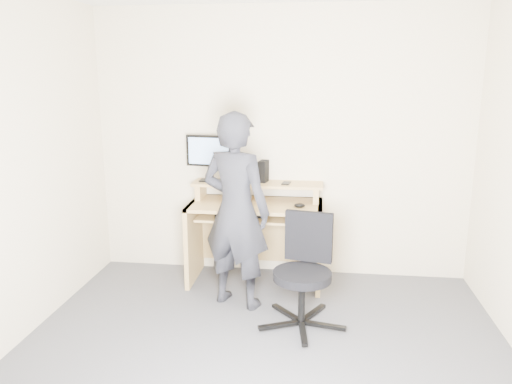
% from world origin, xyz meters
% --- Properties ---
extents(ground, '(3.50, 3.50, 0.00)m').
position_xyz_m(ground, '(0.00, 0.00, 0.00)').
color(ground, '#55545A').
rests_on(ground, ground).
extents(back_wall, '(3.50, 0.02, 2.50)m').
position_xyz_m(back_wall, '(0.00, 1.75, 1.25)').
color(back_wall, beige).
rests_on(back_wall, ground).
extents(desk, '(1.20, 0.60, 0.91)m').
position_xyz_m(desk, '(-0.20, 1.53, 0.55)').
color(desk, tan).
rests_on(desk, ground).
extents(monitor, '(0.45, 0.13, 0.43)m').
position_xyz_m(monitor, '(-0.65, 1.60, 1.17)').
color(monitor, black).
rests_on(monitor, desk).
extents(external_drive, '(0.09, 0.14, 0.20)m').
position_xyz_m(external_drive, '(-0.15, 1.64, 1.01)').
color(external_drive, black).
rests_on(external_drive, desk).
extents(travel_mug, '(0.07, 0.07, 0.16)m').
position_xyz_m(travel_mug, '(-0.21, 1.62, 0.99)').
color(travel_mug, '#B1B1B6').
rests_on(travel_mug, desk).
extents(smartphone, '(0.08, 0.14, 0.01)m').
position_xyz_m(smartphone, '(0.07, 1.58, 0.92)').
color(smartphone, black).
rests_on(smartphone, desk).
extents(charger, '(0.05, 0.04, 0.03)m').
position_xyz_m(charger, '(-0.51, 1.52, 0.93)').
color(charger, black).
rests_on(charger, desk).
extents(headphones, '(0.18, 0.18, 0.06)m').
position_xyz_m(headphones, '(-0.31, 1.68, 0.92)').
color(headphones, silver).
rests_on(headphones, desk).
extents(keyboard, '(0.49, 0.28, 0.03)m').
position_xyz_m(keyboard, '(-0.33, 1.36, 0.67)').
color(keyboard, black).
rests_on(keyboard, desk).
extents(mouse, '(0.11, 0.09, 0.04)m').
position_xyz_m(mouse, '(0.20, 1.35, 0.77)').
color(mouse, black).
rests_on(mouse, desk).
extents(office_chair, '(0.66, 0.65, 0.84)m').
position_xyz_m(office_chair, '(0.27, 0.70, 0.46)').
color(office_chair, black).
rests_on(office_chair, ground).
extents(person, '(0.68, 0.56, 1.61)m').
position_xyz_m(person, '(-0.30, 0.97, 0.81)').
color(person, black).
rests_on(person, ground).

